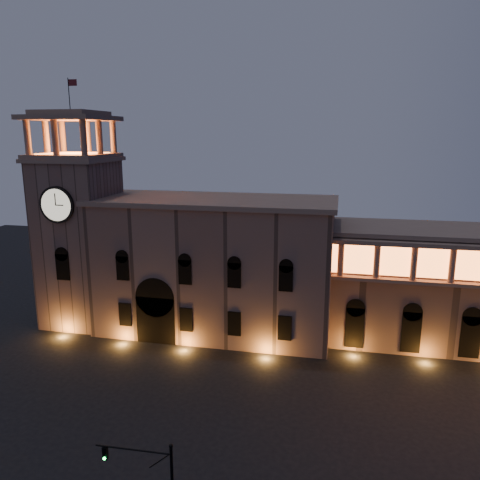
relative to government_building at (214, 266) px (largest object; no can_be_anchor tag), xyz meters
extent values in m
plane|color=black|center=(2.08, -21.93, -8.77)|extent=(160.00, 160.00, 0.00)
cube|color=#795A4F|center=(0.08, 0.07, -0.27)|extent=(30.00, 12.00, 17.00)
cube|color=#876C5D|center=(0.08, 0.07, 8.53)|extent=(30.80, 12.80, 0.60)
cube|color=black|center=(-5.92, -5.33, -5.77)|extent=(5.00, 1.40, 6.00)
cylinder|color=black|center=(-5.92, -5.33, -2.77)|extent=(5.00, 1.40, 5.00)
cube|color=orange|center=(-5.92, -5.53, -5.97)|extent=(4.20, 0.20, 5.00)
cube|color=#795A4F|center=(-18.42, -0.93, 2.23)|extent=(9.00, 9.00, 22.00)
cube|color=#876C5D|center=(-18.42, -0.93, 13.48)|extent=(9.80, 9.80, 0.50)
cylinder|color=black|center=(-18.42, -5.61, 8.23)|extent=(4.60, 0.35, 4.60)
cylinder|color=beige|center=(-18.42, -5.75, 8.23)|extent=(4.00, 0.12, 4.00)
cube|color=#876C5D|center=(-18.42, -0.93, 13.98)|extent=(9.40, 9.40, 0.50)
cube|color=orange|center=(-18.42, -0.93, 14.28)|extent=(6.80, 6.80, 0.15)
cylinder|color=#876C5D|center=(-22.22, -4.73, 16.33)|extent=(0.76, 0.76, 4.20)
cylinder|color=#876C5D|center=(-18.42, -4.73, 16.33)|extent=(0.76, 0.76, 4.20)
cylinder|color=#876C5D|center=(-14.62, -4.73, 16.33)|extent=(0.76, 0.76, 4.20)
cylinder|color=#876C5D|center=(-22.22, 2.87, 16.33)|extent=(0.76, 0.76, 4.20)
cylinder|color=#876C5D|center=(-18.42, 2.87, 16.33)|extent=(0.76, 0.76, 4.20)
cylinder|color=#876C5D|center=(-14.62, 2.87, 16.33)|extent=(0.76, 0.76, 4.20)
cylinder|color=#876C5D|center=(-22.22, -0.93, 16.33)|extent=(0.76, 0.76, 4.20)
cylinder|color=#876C5D|center=(-14.62, -0.93, 16.33)|extent=(0.76, 0.76, 4.20)
cube|color=#876C5D|center=(-18.42, -0.93, 18.73)|extent=(9.80, 9.80, 0.60)
cube|color=#876C5D|center=(-18.42, -0.93, 19.33)|extent=(7.50, 7.50, 0.60)
cylinder|color=black|center=(-18.42, -0.93, 21.63)|extent=(0.10, 0.10, 4.00)
plane|color=#57191F|center=(-17.82, -0.93, 23.03)|extent=(1.20, 0.00, 1.20)
cylinder|color=#876C5D|center=(16.08, -3.43, 2.73)|extent=(0.70, 0.70, 4.00)
cylinder|color=#876C5D|center=(20.08, -3.43, 2.73)|extent=(0.70, 0.70, 4.00)
cylinder|color=#876C5D|center=(24.08, -3.43, 2.73)|extent=(0.70, 0.70, 4.00)
cylinder|color=#876C5D|center=(28.08, -3.43, 2.73)|extent=(0.70, 0.70, 4.00)
sphere|color=black|center=(6.27, -33.14, -1.75)|extent=(0.28, 0.28, 0.28)
cylinder|color=black|center=(3.80, -33.23, -2.35)|extent=(4.94, 0.28, 0.12)
cube|color=black|center=(1.92, -33.29, -2.84)|extent=(0.31, 0.29, 0.84)
cylinder|color=#0CE53F|center=(1.93, -33.45, -3.12)|extent=(0.18, 0.08, 0.18)
camera|label=1|loc=(15.61, -56.63, 16.77)|focal=35.00mm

